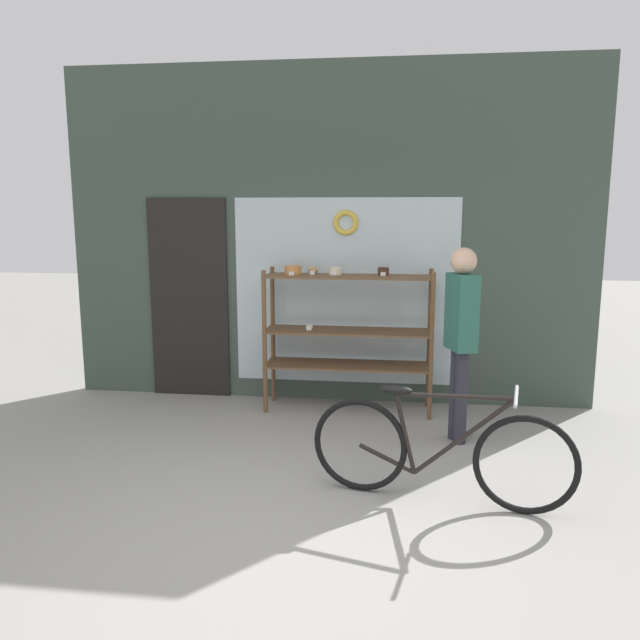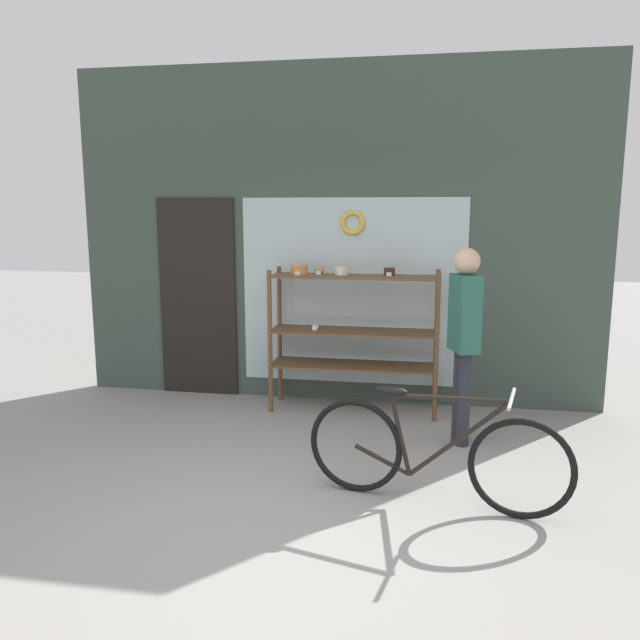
# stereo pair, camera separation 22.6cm
# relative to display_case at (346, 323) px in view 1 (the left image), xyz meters

# --- Properties ---
(ground_plane) EXTENTS (30.00, 30.00, 0.00)m
(ground_plane) POSITION_rel_display_case_xyz_m (-0.23, -2.53, -0.88)
(ground_plane) COLOR gray
(storefront_facade) EXTENTS (5.41, 0.13, 3.42)m
(storefront_facade) POSITION_rel_display_case_xyz_m (-0.27, 0.35, 0.78)
(storefront_facade) COLOR #3D4C42
(storefront_facade) RESTS_ON ground_plane
(display_case) EXTENTS (1.64, 0.45, 1.44)m
(display_case) POSITION_rel_display_case_xyz_m (0.00, 0.00, 0.00)
(display_case) COLOR brown
(display_case) RESTS_ON ground_plane
(bicycle) EXTENTS (1.77, 0.52, 0.81)m
(bicycle) POSITION_rel_display_case_xyz_m (0.80, -1.93, -0.52)
(bicycle) COLOR black
(bicycle) RESTS_ON ground_plane
(pedestrian) EXTENTS (0.27, 0.36, 1.67)m
(pedestrian) POSITION_rel_display_case_xyz_m (1.04, -0.75, 0.10)
(pedestrian) COLOR #282833
(pedestrian) RESTS_ON ground_plane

